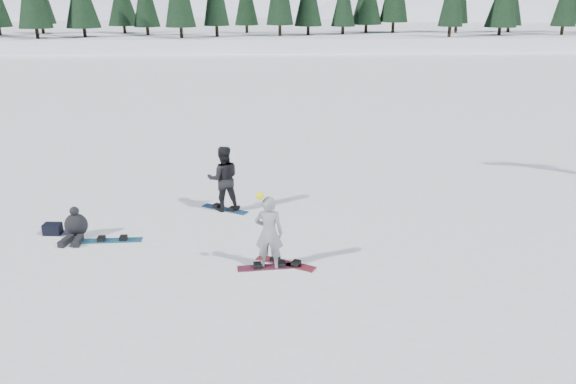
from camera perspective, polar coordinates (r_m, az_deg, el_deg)
The scene contains 10 objects.
ground at distance 14.03m, azimuth 1.35°, elevation -6.16°, with size 420.00×420.00×0.00m, color white.
alpine_backdrop at distance 203.04m, azimuth -6.53°, elevation 13.76°, with size 412.50×227.00×53.20m.
snowboarder_woman at distance 12.91m, azimuth -1.96°, elevation -4.12°, with size 0.71×0.53×1.94m.
snowboarder_man at distance 16.49m, azimuth -6.58°, elevation 1.36°, with size 0.95×0.74×1.95m, color black.
seated_rider at distance 15.75m, azimuth -20.77°, elevation -3.25°, with size 0.65×1.03×0.84m.
gear_bag at distance 16.26m, azimuth -22.80°, elevation -3.48°, with size 0.45×0.30×0.30m, color black.
snowboard_woman at distance 13.29m, azimuth -1.90°, elevation -7.63°, with size 1.50×0.28×0.03m, color maroon.
snowboard_man at distance 16.81m, azimuth -6.45°, elevation -1.74°, with size 1.50×0.28×0.03m, color navy.
snowboard_loose_c at distance 15.33m, azimuth -17.38°, elevation -4.72°, with size 1.50×0.28×0.03m, color #1A6B92.
snowboard_loose_b at distance 13.46m, azimuth -0.25°, elevation -7.25°, with size 1.50×0.28×0.03m, color maroon.
Camera 1 is at (-1.07, -12.60, 6.08)m, focal length 35.00 mm.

